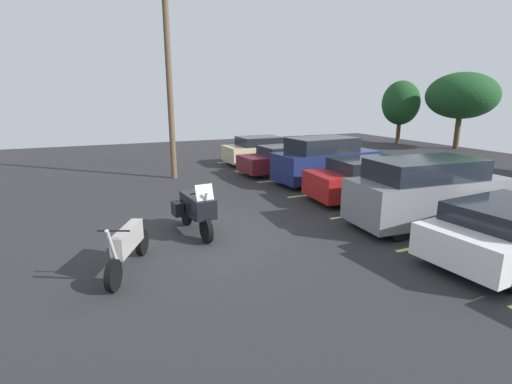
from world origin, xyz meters
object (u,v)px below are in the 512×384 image
(car_navy, at_px, (326,161))
(car_red, at_px, (373,179))
(car_maroon, at_px, (288,159))
(motorcycle_second, at_px, (128,246))
(car_champagne, at_px, (265,150))
(car_grey, at_px, (427,192))
(utility_pole, at_px, (169,81))
(motorcycle_touring, at_px, (196,209))

(car_navy, bearing_deg, car_red, 1.82)
(car_maroon, distance_m, car_navy, 2.58)
(motorcycle_second, bearing_deg, car_champagne, 142.92)
(car_maroon, distance_m, car_grey, 8.27)
(car_navy, distance_m, car_grey, 5.75)
(motorcycle_second, relative_size, car_champagne, 0.47)
(utility_pole, bearing_deg, car_grey, 29.15)
(motorcycle_touring, bearing_deg, car_navy, 120.41)
(motorcycle_second, bearing_deg, car_maroon, 134.62)
(motorcycle_second, xyz_separation_m, utility_pole, (-8.97, 2.83, 3.62))
(car_navy, xyz_separation_m, car_red, (2.87, 0.09, -0.21))
(motorcycle_second, bearing_deg, car_navy, 122.69)
(car_champagne, distance_m, car_navy, 5.39)
(car_navy, relative_size, car_red, 0.94)
(car_maroon, bearing_deg, car_grey, -0.64)
(car_grey, bearing_deg, car_champagne, 179.08)
(car_champagne, bearing_deg, car_maroon, -1.74)
(motorcycle_touring, relative_size, car_maroon, 0.47)
(car_maroon, distance_m, car_red, 5.43)
(car_maroon, bearing_deg, motorcycle_second, -45.38)
(motorcycle_touring, xyz_separation_m, car_grey, (1.85, 6.12, 0.25))
(utility_pole, bearing_deg, car_maroon, 79.32)
(car_champagne, distance_m, utility_pole, 6.63)
(motorcycle_touring, bearing_deg, car_red, 98.54)
(car_champagne, height_order, utility_pole, utility_pole)
(car_red, bearing_deg, motorcycle_touring, -81.46)
(motorcycle_second, height_order, car_navy, car_navy)
(car_grey, bearing_deg, car_maroon, 179.36)
(car_navy, xyz_separation_m, car_grey, (5.73, -0.49, 0.02))
(motorcycle_second, height_order, car_champagne, car_champagne)
(motorcycle_touring, distance_m, car_red, 6.78)
(car_champagne, relative_size, car_navy, 0.97)
(motorcycle_second, bearing_deg, car_grey, 87.96)
(motorcycle_touring, height_order, car_navy, car_navy)
(motorcycle_touring, xyz_separation_m, car_red, (-1.01, 6.70, 0.02))
(car_red, bearing_deg, car_champagne, -177.22)
(motorcycle_touring, distance_m, car_navy, 7.67)
(motorcycle_touring, distance_m, motorcycle_second, 2.45)
(car_maroon, xyz_separation_m, car_navy, (2.54, 0.40, 0.29))
(car_grey, xyz_separation_m, utility_pole, (-9.26, -5.16, 3.22))
(car_champagne, bearing_deg, car_red, 2.78)
(car_champagne, relative_size, car_red, 0.92)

